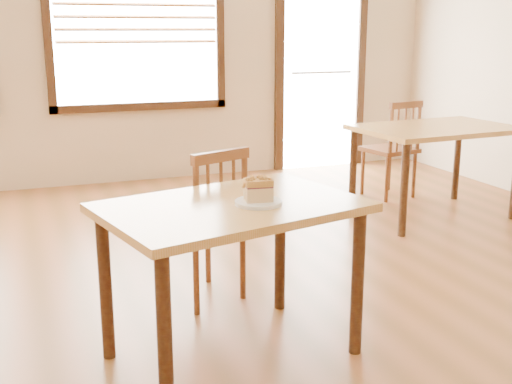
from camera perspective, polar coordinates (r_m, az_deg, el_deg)
ground at (r=3.02m, az=-0.43°, el=-15.72°), size 8.00×8.00×0.00m
entry_door at (r=7.19m, az=5.79°, el=11.69°), size 1.08×0.06×2.29m
cafe_table_main at (r=2.91m, az=-2.17°, el=-3.01°), size 1.28×0.99×0.75m
cafe_chair_main at (r=3.60m, az=-4.49°, el=-2.82°), size 0.52×0.52×0.90m
cafe_table_second at (r=5.41m, az=15.68°, el=4.66°), size 1.30×0.91×0.75m
cafe_chair_second at (r=5.99m, az=12.04°, el=3.83°), size 0.47×0.47×0.90m
plate at (r=2.86m, az=0.21°, el=-0.94°), size 0.21×0.21×0.02m
cake_slice at (r=2.85m, az=0.20°, el=0.32°), size 0.14×0.11×0.11m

